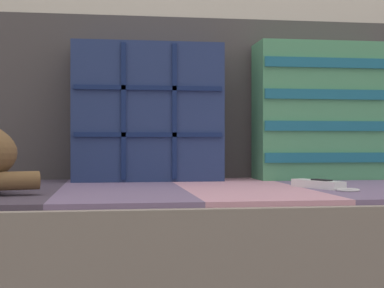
{
  "coord_description": "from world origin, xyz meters",
  "views": [
    {
      "loc": [
        -0.31,
        -1.26,
        0.5
      ],
      "look_at": [
        -0.12,
        0.05,
        0.49
      ],
      "focal_mm": 55.0,
      "sensor_mm": 36.0,
      "label": 1
    }
  ],
  "objects": [
    {
      "name": "throw_pillow_striped",
      "position": [
        0.3,
        0.33,
        0.59
      ],
      "size": [
        0.38,
        0.14,
        0.38
      ],
      "color": "#4C9366",
      "rests_on": "couch"
    },
    {
      "name": "throw_pillow_quilted",
      "position": [
        -0.2,
        0.33,
        0.58
      ],
      "size": [
        0.4,
        0.14,
        0.37
      ],
      "color": "navy",
      "rests_on": "couch"
    },
    {
      "name": "game_remote_far",
      "position": [
        0.17,
        0.01,
        0.4
      ],
      "size": [
        0.11,
        0.19,
        0.02
      ],
      "color": "white",
      "rests_on": "couch"
    },
    {
      "name": "couch",
      "position": [
        0.0,
        0.13,
        0.19
      ],
      "size": [
        2.04,
        0.84,
        0.39
      ],
      "color": "#3D3838",
      "rests_on": "ground_plane"
    },
    {
      "name": "sofa_backrest",
      "position": [
        0.0,
        0.48,
        0.63
      ],
      "size": [
        2.0,
        0.14,
        0.46
      ],
      "color": "#474242",
      "rests_on": "couch"
    }
  ]
}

